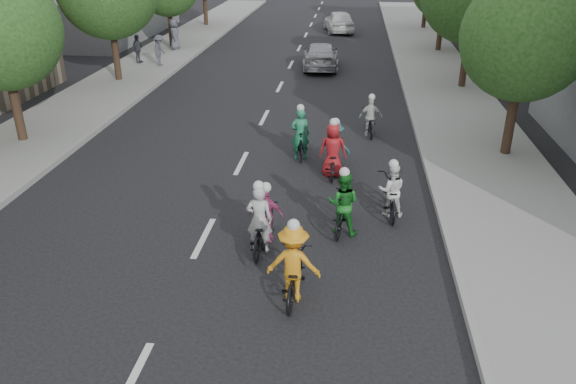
% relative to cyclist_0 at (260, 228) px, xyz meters
% --- Properties ---
extents(ground, '(120.00, 120.00, 0.00)m').
position_rel_cyclist_0_xyz_m(ground, '(-1.51, 0.37, -0.59)').
color(ground, black).
rests_on(ground, ground).
extents(sidewalk_left, '(4.00, 80.00, 0.15)m').
position_rel_cyclist_0_xyz_m(sidewalk_left, '(-9.51, 10.37, -0.52)').
color(sidewalk_left, gray).
rests_on(sidewalk_left, ground).
extents(curb_left, '(0.18, 80.00, 0.18)m').
position_rel_cyclist_0_xyz_m(curb_left, '(-7.56, 10.37, -0.50)').
color(curb_left, '#999993').
rests_on(curb_left, ground).
extents(sidewalk_right, '(4.00, 80.00, 0.15)m').
position_rel_cyclist_0_xyz_m(sidewalk_right, '(6.49, 10.37, -0.52)').
color(sidewalk_right, gray).
rests_on(sidewalk_right, ground).
extents(curb_right, '(0.18, 80.00, 0.18)m').
position_rel_cyclist_0_xyz_m(curb_right, '(4.54, 10.37, -0.50)').
color(curb_right, '#999993').
rests_on(curb_right, ground).
extents(tree_l_2, '(4.00, 4.00, 5.97)m').
position_rel_cyclist_0_xyz_m(tree_l_2, '(-9.71, 6.37, 3.37)').
color(tree_l_2, black).
rests_on(tree_l_2, ground).
extents(tree_r_0, '(4.00, 4.00, 5.97)m').
position_rel_cyclist_0_xyz_m(tree_r_0, '(7.29, 6.97, 3.37)').
color(tree_r_0, black).
rests_on(tree_r_0, ground).
extents(cyclist_0, '(0.65, 1.82, 1.84)m').
position_rel_cyclist_0_xyz_m(cyclist_0, '(0.00, 0.00, 0.00)').
color(cyclist_0, black).
rests_on(cyclist_0, ground).
extents(cyclist_1, '(0.88, 1.85, 1.79)m').
position_rel_cyclist_0_xyz_m(cyclist_1, '(1.93, 1.11, 0.09)').
color(cyclist_1, black).
rests_on(cyclist_1, ground).
extents(cyclist_2, '(1.14, 1.87, 1.88)m').
position_rel_cyclist_0_xyz_m(cyclist_2, '(1.00, -1.86, 0.10)').
color(cyclist_2, black).
rests_on(cyclist_2, ground).
extents(cyclist_3, '(0.86, 1.59, 1.60)m').
position_rel_cyclist_0_xyz_m(cyclist_3, '(0.09, 0.46, -0.00)').
color(cyclist_3, black).
rests_on(cyclist_3, ground).
extents(cyclist_4, '(0.85, 1.86, 1.88)m').
position_rel_cyclist_0_xyz_m(cyclist_4, '(1.52, 4.73, 0.06)').
color(cyclist_4, black).
rests_on(cyclist_4, ground).
extents(cyclist_5, '(0.69, 1.64, 1.89)m').
position_rel_cyclist_0_xyz_m(cyclist_5, '(0.39, 6.08, 0.06)').
color(cyclist_5, black).
rests_on(cyclist_5, ground).
extents(cyclist_6, '(0.77, 2.00, 1.61)m').
position_rel_cyclist_0_xyz_m(cyclist_6, '(3.19, 2.25, -0.00)').
color(cyclist_6, black).
rests_on(cyclist_6, ground).
extents(cyclist_7, '(1.06, 1.61, 1.68)m').
position_rel_cyclist_0_xyz_m(cyclist_7, '(1.56, 5.38, 0.06)').
color(cyclist_7, black).
rests_on(cyclist_7, ground).
extents(cyclist_8, '(0.87, 1.76, 1.60)m').
position_rel_cyclist_0_xyz_m(cyclist_8, '(2.76, 8.72, -0.04)').
color(cyclist_8, black).
rests_on(cyclist_8, ground).
extents(follow_car_lead, '(2.16, 4.80, 1.36)m').
position_rel_cyclist_0_xyz_m(follow_car_lead, '(0.23, 19.76, 0.09)').
color(follow_car_lead, '#A5A4A9').
rests_on(follow_car_lead, ground).
extents(follow_car_trail, '(2.66, 4.88, 1.58)m').
position_rel_cyclist_0_xyz_m(follow_car_trail, '(0.85, 31.97, 0.20)').
color(follow_car_trail, white).
rests_on(follow_car_trail, ground).
extents(spectator_0, '(0.69, 1.12, 1.67)m').
position_rel_cyclist_0_xyz_m(spectator_0, '(-8.59, 18.62, 0.40)').
color(spectator_0, '#504D5A').
rests_on(spectator_0, sidewalk_left).
extents(spectator_1, '(0.56, 0.98, 1.57)m').
position_rel_cyclist_0_xyz_m(spectator_1, '(-10.05, 19.18, 0.35)').
color(spectator_1, '#44464F').
rests_on(spectator_1, sidewalk_left).
extents(spectator_2, '(0.68, 0.96, 1.85)m').
position_rel_cyclist_0_xyz_m(spectator_2, '(-9.14, 23.25, 0.49)').
color(spectator_2, '#555763').
rests_on(spectator_2, sidewalk_left).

